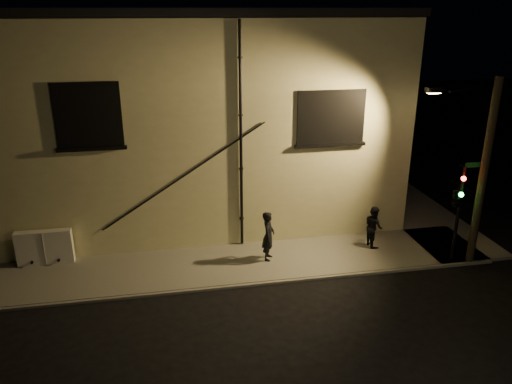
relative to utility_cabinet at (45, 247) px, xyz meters
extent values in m
plane|color=black|center=(8.98, -2.70, -0.75)|extent=(90.00, 90.00, 0.00)
cube|color=slate|center=(5.98, -1.20, -0.69)|extent=(20.00, 3.00, 0.12)
cube|color=slate|center=(15.48, 5.30, -0.69)|extent=(3.00, 16.00, 0.12)
cube|color=beige|center=(5.98, 6.30, 3.50)|extent=(16.00, 12.00, 8.50)
cube|color=black|center=(5.98, 6.30, 7.90)|extent=(16.20, 12.20, 0.30)
cube|color=black|center=(1.98, 0.28, 4.65)|extent=(2.20, 0.10, 2.20)
cube|color=black|center=(1.98, 0.29, 4.65)|extent=(1.98, 0.05, 1.98)
cube|color=black|center=(10.58, 0.28, 4.25)|extent=(2.60, 0.10, 2.00)
cube|color=#A5B28C|center=(10.58, 0.29, 4.25)|extent=(2.38, 0.05, 1.78)
cylinder|color=black|center=(7.18, 0.22, 3.56)|extent=(0.11, 0.11, 8.30)
cylinder|color=black|center=(4.98, 0.25, 2.25)|extent=(5.96, 0.04, 3.75)
cylinder|color=black|center=(5.10, 0.25, 2.31)|extent=(5.96, 0.04, 3.75)
cube|color=white|center=(0.00, 0.00, 0.00)|extent=(1.93, 0.33, 1.27)
imported|color=black|center=(7.93, -1.16, 0.29)|extent=(0.66, 0.79, 1.85)
imported|color=black|center=(12.13, -0.83, 0.17)|extent=(0.66, 0.82, 1.61)
cylinder|color=black|center=(14.63, -2.33, 1.12)|extent=(0.12, 0.12, 3.51)
imported|color=black|center=(14.41, -2.45, 1.87)|extent=(0.62, 2.15, 0.85)
sphere|color=#FF140C|center=(14.43, -2.63, 2.56)|extent=(0.17, 0.17, 0.17)
sphere|color=#14FF3F|center=(14.43, -2.63, 1.97)|extent=(0.17, 0.17, 0.17)
cube|color=#0C4C1E|center=(14.98, -2.33, 2.93)|extent=(0.70, 0.03, 0.18)
cylinder|color=black|center=(15.18, -2.61, 2.62)|extent=(0.28, 0.28, 6.74)
cylinder|color=black|center=(14.38, -2.06, 5.52)|extent=(1.71, 0.94, 0.10)
cube|color=black|center=(13.58, -1.51, 5.43)|extent=(0.55, 0.28, 0.18)
cube|color=#FFC672|center=(13.58, -1.51, 5.33)|extent=(0.42, 0.20, 0.04)
camera|label=1|loc=(4.43, -17.15, 8.05)|focal=35.00mm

